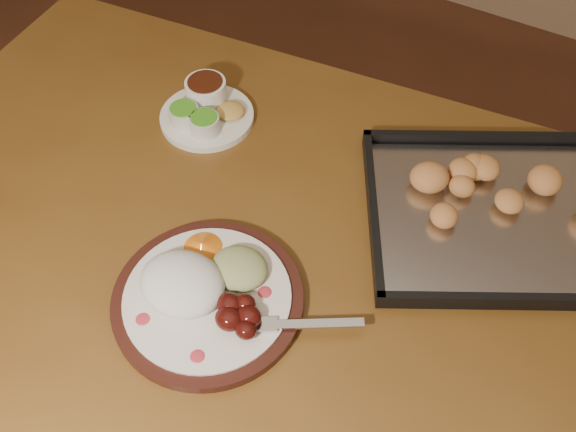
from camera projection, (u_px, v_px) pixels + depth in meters
The scene contains 4 objects.
dining_table at pixel (284, 278), 1.11m from camera, with size 1.58×1.05×0.75m.
dinner_plate at pixel (205, 292), 0.96m from camera, with size 0.37×0.29×0.07m.
condiment_saucer at pixel (205, 109), 1.20m from camera, with size 0.18×0.18×0.06m.
baking_tray at pixel (512, 213), 1.06m from camera, with size 0.59×0.54×0.05m.
Camera 1 is at (0.35, -0.45, 1.59)m, focal length 40.00 mm.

